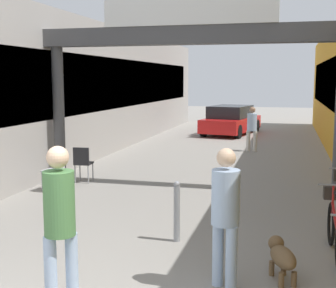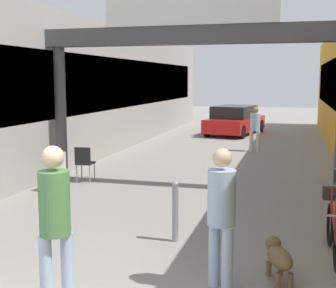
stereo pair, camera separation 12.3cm
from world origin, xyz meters
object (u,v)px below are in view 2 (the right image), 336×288
at_px(pedestrian_with_dog, 221,209).
at_px(parked_car_red, 235,121).
at_px(bicycle_red_second, 333,226).
at_px(bollard_post_metal, 175,211).
at_px(cafe_chair_aluminium_nearer, 57,168).
at_px(cafe_chair_black_farther, 84,161).
at_px(pedestrian_companion, 55,216).
at_px(dog_on_leash, 278,256).
at_px(pedestrian_carrying_crate, 255,126).

distance_m(pedestrian_with_dog, parked_car_red, 16.31).
bearing_deg(bicycle_red_second, bollard_post_metal, -178.96).
distance_m(bollard_post_metal, cafe_chair_aluminium_nearer, 4.29).
relative_size(cafe_chair_black_farther, parked_car_red, 0.21).
relative_size(bicycle_red_second, cafe_chair_aluminium_nearer, 1.90).
relative_size(pedestrian_companion, bollard_post_metal, 1.90).
bearing_deg(dog_on_leash, cafe_chair_black_farther, 136.54).
height_order(pedestrian_companion, dog_on_leash, pedestrian_companion).
bearing_deg(cafe_chair_black_farther, dog_on_leash, -43.46).
relative_size(bicycle_red_second, parked_car_red, 0.40).
bearing_deg(cafe_chair_aluminium_nearer, bicycle_red_second, -23.41).
height_order(cafe_chair_black_farther, parked_car_red, parked_car_red).
height_order(pedestrian_with_dog, pedestrian_companion, pedestrian_companion).
bearing_deg(cafe_chair_black_farther, bollard_post_metal, -47.66).
bearing_deg(parked_car_red, bicycle_red_second, -77.48).
bearing_deg(cafe_chair_aluminium_nearer, bollard_post_metal, -36.55).
xyz_separation_m(pedestrian_carrying_crate, bicycle_red_second, (1.92, -9.65, -0.46)).
distance_m(pedestrian_with_dog, dog_on_leash, 1.05).
distance_m(dog_on_leash, parked_car_red, 15.97).
relative_size(pedestrian_companion, bicycle_red_second, 1.09).
xyz_separation_m(pedestrian_companion, pedestrian_carrying_crate, (1.16, 12.16, -0.17)).
xyz_separation_m(pedestrian_with_dog, bicycle_red_second, (1.40, 1.54, -0.56)).
height_order(pedestrian_with_dog, bicycle_red_second, pedestrian_with_dog).
distance_m(pedestrian_companion, cafe_chair_aluminium_nearer, 5.73).
bearing_deg(pedestrian_carrying_crate, pedestrian_companion, -95.44).
bearing_deg(bicycle_red_second, pedestrian_carrying_crate, 101.26).
bearing_deg(bollard_post_metal, pedestrian_with_dog, -57.51).
xyz_separation_m(pedestrian_companion, parked_car_red, (-0.18, 17.17, -0.42)).
bearing_deg(pedestrian_carrying_crate, cafe_chair_aluminium_nearer, -118.49).
bearing_deg(cafe_chair_black_farther, parked_car_red, 78.25).
bearing_deg(parked_car_red, cafe_chair_aluminium_nearer, -101.79).
bearing_deg(dog_on_leash, bollard_post_metal, 146.95).
bearing_deg(parked_car_red, pedestrian_with_dog, -83.47).
bearing_deg(bicycle_red_second, cafe_chair_black_farther, 147.92).
bearing_deg(bicycle_red_second, parked_car_red, 102.52).
distance_m(pedestrian_companion, pedestrian_carrying_crate, 12.21).
distance_m(dog_on_leash, bollard_post_metal, 1.94).
bearing_deg(bicycle_red_second, dog_on_leash, -123.63).
height_order(bicycle_red_second, cafe_chair_aluminium_nearer, bicycle_red_second).
height_order(pedestrian_with_dog, cafe_chair_aluminium_nearer, pedestrian_with_dog).
bearing_deg(bollard_post_metal, pedestrian_carrying_crate, 87.45).
bearing_deg(pedestrian_carrying_crate, dog_on_leash, -83.68).
xyz_separation_m(pedestrian_with_dog, cafe_chair_black_farther, (-4.18, 5.03, -0.46)).
height_order(pedestrian_companion, cafe_chair_black_farther, pedestrian_companion).
height_order(pedestrian_companion, parked_car_red, pedestrian_companion).
relative_size(dog_on_leash, bollard_post_metal, 0.74).
bearing_deg(cafe_chair_black_farther, pedestrian_with_dog, -50.31).
height_order(bicycle_red_second, parked_car_red, parked_car_red).
distance_m(pedestrian_with_dog, bollard_post_metal, 1.84).
distance_m(pedestrian_companion, parked_car_red, 17.18).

